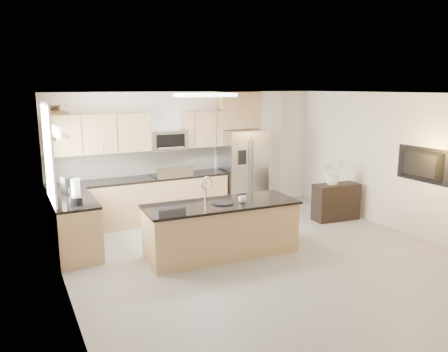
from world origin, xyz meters
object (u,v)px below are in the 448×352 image
refrigerator (242,170)px  flower_vase (333,165)px  range (171,196)px  cup (242,199)px  blender (76,194)px  television (419,165)px  coffee_maker (68,186)px  credenza (336,202)px  bowl (52,107)px  platter (223,203)px  kettle (75,191)px  microwave (168,140)px  island (222,229)px

refrigerator → flower_vase: (1.27, -1.50, 0.25)m
range → cup: 2.43m
refrigerator → blender: (-3.73, -1.48, 0.21)m
television → coffee_maker: bearing=67.0°
credenza → television: size_ratio=0.87×
coffee_maker → bowl: size_ratio=0.76×
platter → blender: 2.27m
kettle → coffee_maker: bearing=103.5°
refrigerator → bowl: (-3.91, -0.80, 1.50)m
cup → blender: size_ratio=0.32×
cup → coffee_maker: (-2.46, 1.62, 0.15)m
microwave → flower_vase: size_ratio=0.98×
island → platter: bearing=-68.8°
platter → television: (3.45, -0.86, 0.47)m
range → credenza: 3.41m
refrigerator → cup: bearing=-119.2°
refrigerator → flower_vase: 1.99m
credenza → bowl: 5.68m
refrigerator → credenza: refrigerator is taller
cup → coffee_maker: 2.95m
microwave → flower_vase: (2.93, -1.67, -0.49)m
microwave → cup: 2.61m
microwave → kettle: bearing=-150.3°
cup → flower_vase: 2.70m
credenza → television: 1.88m
refrigerator → television: (1.85, -3.07, 0.46)m
refrigerator → blender: refrigerator is taller
island → cup: bearing=-18.6°
blender → coffee_maker: 0.79m
refrigerator → flower_vase: size_ratio=2.30×
platter → coffee_maker: (-2.16, 1.52, 0.19)m
blender → bowl: 1.47m
range → blender: blender is taller
microwave → television: (3.51, -3.24, -0.28)m
flower_vase → microwave: bearing=150.3°
cup → platter: size_ratio=0.36×
cup → bowl: bearing=149.9°
blender → television: bearing=-15.9°
blender → coffee_maker: size_ratio=1.38×
microwave → island: bearing=-88.7°
microwave → television: bearing=-42.8°
kettle → platter: bearing=-30.5°
microwave → flower_vase: 3.41m
refrigerator → range: bearing=178.4°
microwave → credenza: 3.69m
kettle → bowl: size_ratio=0.64×
blender → bowl: size_ratio=1.05×
credenza → platter: 3.07m
island → cup: (0.31, -0.12, 0.48)m
blender → refrigerator: bearing=21.6°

